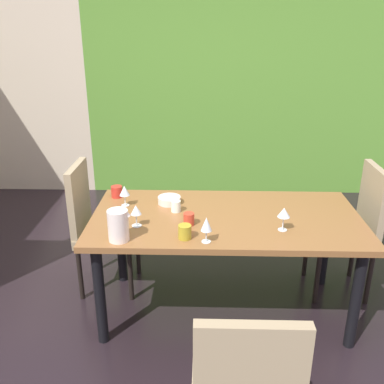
{
  "coord_description": "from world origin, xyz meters",
  "views": [
    {
      "loc": [
        0.24,
        -2.45,
        1.97
      ],
      "look_at": [
        0.16,
        0.37,
        0.85
      ],
      "focal_mm": 40.0,
      "sensor_mm": 36.0,
      "label": 1
    }
  ],
  "objects": [
    {
      "name": "ground_plane",
      "position": [
        0.0,
        0.0,
        -0.01
      ],
      "size": [
        5.74,
        5.3,
        0.02
      ],
      "primitive_type": "cube",
      "color": "black"
    },
    {
      "name": "back_panel_interior",
      "position": [
        -2.0,
        2.6,
        1.25
      ],
      "size": [
        1.74,
        0.1,
        2.51
      ],
      "primitive_type": "cube",
      "color": "beige",
      "rests_on": "ground_plane"
    },
    {
      "name": "garden_window_panel",
      "position": [
        0.87,
        2.6,
        1.25
      ],
      "size": [
        4.0,
        0.1,
        2.51
      ],
      "primitive_type": "cube",
      "color": "#568D30",
      "rests_on": "ground_plane"
    },
    {
      "name": "dining_table",
      "position": [
        0.39,
        0.18,
        0.67
      ],
      "size": [
        1.82,
        0.93,
        0.75
      ],
      "color": "brown",
      "rests_on": "ground_plane"
    },
    {
      "name": "chair_left_far",
      "position": [
        -0.57,
        0.47,
        0.56
      ],
      "size": [
        0.44,
        0.44,
        1.01
      ],
      "rotation": [
        0.0,
        0.0,
        -1.57
      ],
      "color": "#9A8764",
      "rests_on": "ground_plane"
    },
    {
      "name": "chair_right_far",
      "position": [
        1.36,
        0.47,
        0.56
      ],
      "size": [
        0.44,
        0.44,
        1.01
      ],
      "rotation": [
        0.0,
        0.0,
        1.57
      ],
      "color": "#9A8764",
      "rests_on": "ground_plane"
    },
    {
      "name": "wine_glass_left",
      "position": [
        0.74,
        -0.02,
        0.87
      ],
      "size": [
        0.08,
        0.08,
        0.15
      ],
      "color": "silver",
      "rests_on": "dining_table"
    },
    {
      "name": "wine_glass_front",
      "position": [
        -0.32,
        0.34,
        0.86
      ],
      "size": [
        0.07,
        0.07,
        0.15
      ],
      "color": "silver",
      "rests_on": "dining_table"
    },
    {
      "name": "wine_glass_rear",
      "position": [
        0.26,
        -0.19,
        0.87
      ],
      "size": [
        0.07,
        0.07,
        0.16
      ],
      "color": "silver",
      "rests_on": "dining_table"
    },
    {
      "name": "wine_glass_center",
      "position": [
        -0.19,
        0.01,
        0.86
      ],
      "size": [
        0.07,
        0.07,
        0.14
      ],
      "color": "silver",
      "rests_on": "dining_table"
    },
    {
      "name": "serving_bowl_east",
      "position": [
        -0.01,
        0.39,
        0.78
      ],
      "size": [
        0.16,
        0.16,
        0.05
      ],
      "primitive_type": "cylinder",
      "color": "beige",
      "rests_on": "dining_table"
    },
    {
      "name": "cup_near_shelf",
      "position": [
        0.13,
        -0.15,
        0.8
      ],
      "size": [
        0.08,
        0.08,
        0.09
      ],
      "primitive_type": "cylinder",
      "color": "#A69224",
      "rests_on": "dining_table"
    },
    {
      "name": "cup_west",
      "position": [
        -0.41,
        0.5,
        0.8
      ],
      "size": [
        0.08,
        0.08,
        0.08
      ],
      "primitive_type": "cylinder",
      "color": "red",
      "rests_on": "dining_table"
    },
    {
      "name": "cup_north",
      "position": [
        0.15,
        0.04,
        0.79
      ],
      "size": [
        0.07,
        0.07,
        0.08
      ],
      "primitive_type": "cylinder",
      "color": "#BE3A26",
      "rests_on": "dining_table"
    },
    {
      "name": "cup_corner",
      "position": [
        0.05,
        0.25,
        0.79
      ],
      "size": [
        0.07,
        0.07,
        0.08
      ],
      "primitive_type": "cylinder",
      "color": "white",
      "rests_on": "dining_table"
    },
    {
      "name": "pitcher_near_window",
      "position": [
        -0.26,
        -0.18,
        0.85
      ],
      "size": [
        0.14,
        0.12,
        0.2
      ],
      "color": "silver",
      "rests_on": "dining_table"
    }
  ]
}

